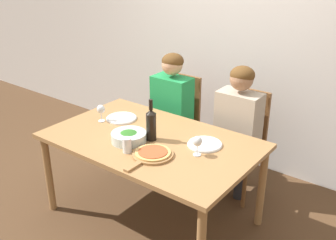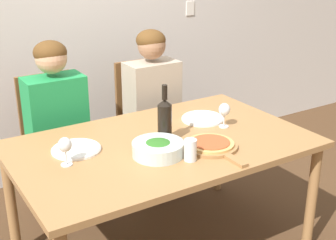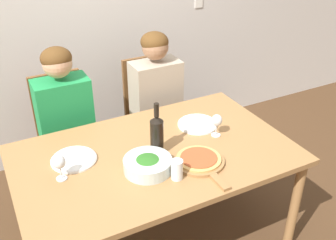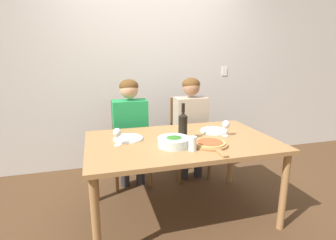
# 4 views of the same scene
# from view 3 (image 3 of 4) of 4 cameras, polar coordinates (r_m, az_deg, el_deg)

# --- Properties ---
(ground_plane) EXTENTS (40.00, 40.00, 0.00)m
(ground_plane) POSITION_cam_3_polar(r_m,az_deg,el_deg) (2.86, -1.66, -17.07)
(ground_plane) COLOR #4C331E
(back_wall) EXTENTS (10.00, 0.06, 2.70)m
(back_wall) POSITION_cam_3_polar(r_m,az_deg,el_deg) (3.33, -12.80, 16.30)
(back_wall) COLOR silver
(back_wall) RESTS_ON ground
(dining_table) EXTENTS (1.66, 1.02, 0.74)m
(dining_table) POSITION_cam_3_polar(r_m,az_deg,el_deg) (2.42, -1.89, -6.14)
(dining_table) COLOR #9E7042
(dining_table) RESTS_ON ground
(chair_left) EXTENTS (0.42, 0.42, 0.96)m
(chair_left) POSITION_cam_3_polar(r_m,az_deg,el_deg) (3.10, -14.71, -1.87)
(chair_left) COLOR brown
(chair_left) RESTS_ON ground
(chair_right) EXTENTS (0.42, 0.42, 0.96)m
(chair_right) POSITION_cam_3_polar(r_m,az_deg,el_deg) (3.29, -2.46, 1.13)
(chair_right) COLOR brown
(chair_right) RESTS_ON ground
(person_woman) EXTENTS (0.47, 0.51, 1.22)m
(person_woman) POSITION_cam_3_polar(r_m,az_deg,el_deg) (2.89, -14.70, 0.87)
(person_woman) COLOR #28282D
(person_woman) RESTS_ON ground
(person_man) EXTENTS (0.47, 0.51, 1.22)m
(person_man) POSITION_cam_3_polar(r_m,az_deg,el_deg) (3.09, -1.63, 3.90)
(person_man) COLOR #28282D
(person_man) RESTS_ON ground
(wine_bottle) EXTENTS (0.08, 0.08, 0.33)m
(wine_bottle) POSITION_cam_3_polar(r_m,az_deg,el_deg) (2.30, -1.63, -2.05)
(wine_bottle) COLOR black
(wine_bottle) RESTS_ON dining_table
(broccoli_bowl) EXTENTS (0.27, 0.27, 0.08)m
(broccoli_bowl) POSITION_cam_3_polar(r_m,az_deg,el_deg) (2.21, -2.95, -6.47)
(broccoli_bowl) COLOR silver
(broccoli_bowl) RESTS_ON dining_table
(dinner_plate_left) EXTENTS (0.27, 0.27, 0.02)m
(dinner_plate_left) POSITION_cam_3_polar(r_m,az_deg,el_deg) (2.37, -13.50, -5.54)
(dinner_plate_left) COLOR white
(dinner_plate_left) RESTS_ON dining_table
(dinner_plate_right) EXTENTS (0.27, 0.27, 0.02)m
(dinner_plate_right) POSITION_cam_3_polar(r_m,az_deg,el_deg) (2.65, 4.31, -0.57)
(dinner_plate_right) COLOR white
(dinner_plate_right) RESTS_ON dining_table
(pizza_on_board) EXTENTS (0.30, 0.44, 0.04)m
(pizza_on_board) POSITION_cam_3_polar(r_m,az_deg,el_deg) (2.29, 4.59, -5.90)
(pizza_on_board) COLOR #9E7042
(pizza_on_board) RESTS_ON dining_table
(wine_glass_left) EXTENTS (0.07, 0.07, 0.15)m
(wine_glass_left) POSITION_cam_3_polar(r_m,az_deg,el_deg) (2.18, -15.50, -6.07)
(wine_glass_left) COLOR silver
(wine_glass_left) RESTS_ON dining_table
(wine_glass_right) EXTENTS (0.07, 0.07, 0.15)m
(wine_glass_right) POSITION_cam_3_polar(r_m,az_deg,el_deg) (2.50, 7.09, -0.19)
(wine_glass_right) COLOR silver
(wine_glass_right) RESTS_ON dining_table
(water_tumbler) EXTENTS (0.07, 0.07, 0.12)m
(water_tumbler) POSITION_cam_3_polar(r_m,az_deg,el_deg) (2.14, 1.43, -7.17)
(water_tumbler) COLOR silver
(water_tumbler) RESTS_ON dining_table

